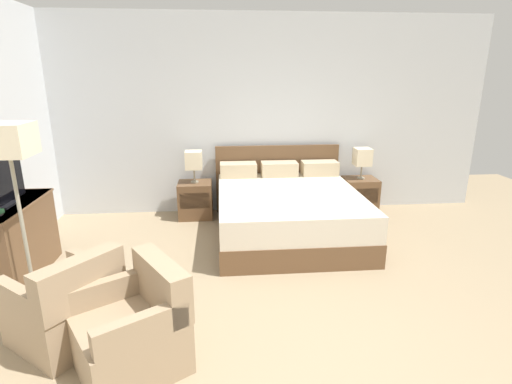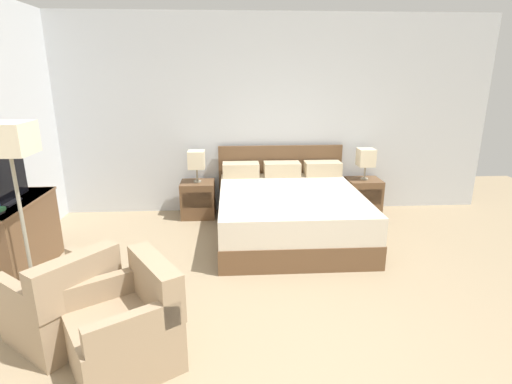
{
  "view_description": "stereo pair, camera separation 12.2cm",
  "coord_description": "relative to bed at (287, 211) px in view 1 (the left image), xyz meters",
  "views": [
    {
      "loc": [
        -0.5,
        -2.34,
        2.04
      ],
      "look_at": [
        -0.11,
        1.94,
        0.75
      ],
      "focal_mm": 28.0,
      "sensor_mm": 36.0,
      "label": 1
    },
    {
      "loc": [
        -0.37,
        -2.35,
        2.04
      ],
      "look_at": [
        -0.11,
        1.94,
        0.75
      ],
      "focal_mm": 28.0,
      "sensor_mm": 36.0,
      "label": 2
    }
  ],
  "objects": [
    {
      "name": "table_lamp_left",
      "position": [
        -1.23,
        0.76,
        0.53
      ],
      "size": [
        0.23,
        0.23,
        0.46
      ],
      "color": "gray",
      "rests_on": "nightstand_left"
    },
    {
      "name": "tv",
      "position": [
        -2.96,
        -0.95,
        0.7
      ],
      "size": [
        0.18,
        0.84,
        0.47
      ],
      "color": "black",
      "rests_on": "dresser"
    },
    {
      "name": "wall_back",
      "position": [
        -0.35,
        1.06,
        1.11
      ],
      "size": [
        6.93,
        0.06,
        2.85
      ],
      "primitive_type": "cube",
      "color": "silver",
      "rests_on": "ground"
    },
    {
      "name": "nightstand_right",
      "position": [
        1.23,
        0.76,
        -0.06
      ],
      "size": [
        0.48,
        0.43,
        0.52
      ],
      "color": "brown",
      "rests_on": "ground"
    },
    {
      "name": "bed",
      "position": [
        0.0,
        0.0,
        0.0
      ],
      "size": [
        1.85,
        2.08,
        1.01
      ],
      "color": "brown",
      "rests_on": "ground"
    },
    {
      "name": "floor_lamp",
      "position": [
        -2.57,
        -1.45,
        1.1
      ],
      "size": [
        0.36,
        0.36,
        1.65
      ],
      "color": "gray",
      "rests_on": "ground"
    },
    {
      "name": "table_lamp_right",
      "position": [
        1.23,
        0.76,
        0.53
      ],
      "size": [
        0.23,
        0.23,
        0.46
      ],
      "color": "gray",
      "rests_on": "nightstand_right"
    },
    {
      "name": "dresser",
      "position": [
        -2.96,
        -0.9,
        0.09
      ],
      "size": [
        0.46,
        1.12,
        0.8
      ],
      "color": "brown",
      "rests_on": "ground"
    },
    {
      "name": "ground_plane",
      "position": [
        -0.35,
        -2.49,
        -0.32
      ],
      "size": [
        10.56,
        10.56,
        0.0
      ],
      "primitive_type": "plane",
      "color": "#998466"
    },
    {
      "name": "armchair_companion",
      "position": [
        -1.49,
        -2.33,
        -0.03
      ],
      "size": [
        0.94,
        0.94,
        0.76
      ],
      "color": "#9E8466",
      "rests_on": "ground"
    },
    {
      "name": "armchair_by_window",
      "position": [
        -2.06,
        -2.0,
        -0.03
      ],
      "size": [
        0.96,
        0.96,
        0.76
      ],
      "color": "#9E8466",
      "rests_on": "ground"
    },
    {
      "name": "nightstand_left",
      "position": [
        -1.23,
        0.76,
        -0.06
      ],
      "size": [
        0.48,
        0.43,
        0.52
      ],
      "color": "brown",
      "rests_on": "ground"
    }
  ]
}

